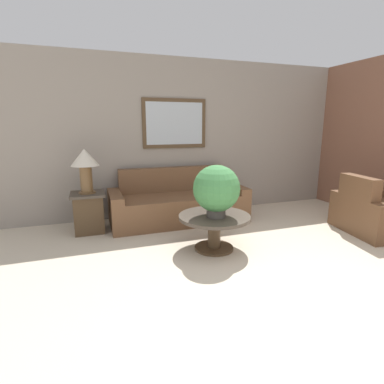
{
  "coord_description": "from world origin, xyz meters",
  "views": [
    {
      "loc": [
        -1.79,
        -1.7,
        1.52
      ],
      "look_at": [
        -0.43,
        2.24,
        0.59
      ],
      "focal_mm": 28.0,
      "sensor_mm": 36.0,
      "label": 1
    }
  ],
  "objects_px": {
    "couch_main": "(178,204)",
    "potted_plant_on_table": "(216,189)",
    "side_table": "(89,212)",
    "coffee_table": "(214,225)",
    "table_lamp": "(85,163)",
    "armchair": "(378,214)"
  },
  "relations": [
    {
      "from": "coffee_table",
      "to": "side_table",
      "type": "height_order",
      "value": "side_table"
    },
    {
      "from": "coffee_table",
      "to": "table_lamp",
      "type": "xyz_separation_m",
      "value": [
        -1.46,
        1.18,
        0.69
      ]
    },
    {
      "from": "armchair",
      "to": "coffee_table",
      "type": "relative_size",
      "value": 1.28
    },
    {
      "from": "couch_main",
      "to": "potted_plant_on_table",
      "type": "height_order",
      "value": "potted_plant_on_table"
    },
    {
      "from": "couch_main",
      "to": "armchair",
      "type": "height_order",
      "value": "same"
    },
    {
      "from": "armchair",
      "to": "side_table",
      "type": "xyz_separation_m",
      "value": [
        -3.93,
        1.39,
        0.02
      ]
    },
    {
      "from": "table_lamp",
      "to": "side_table",
      "type": "bearing_deg",
      "value": -116.57
    },
    {
      "from": "side_table",
      "to": "potted_plant_on_table",
      "type": "relative_size",
      "value": 0.92
    },
    {
      "from": "table_lamp",
      "to": "potted_plant_on_table",
      "type": "distance_m",
      "value": 1.92
    },
    {
      "from": "coffee_table",
      "to": "side_table",
      "type": "distance_m",
      "value": 1.88
    },
    {
      "from": "armchair",
      "to": "coffee_table",
      "type": "xyz_separation_m",
      "value": [
        -2.47,
        0.21,
        0.05
      ]
    },
    {
      "from": "couch_main",
      "to": "coffee_table",
      "type": "relative_size",
      "value": 2.44
    },
    {
      "from": "couch_main",
      "to": "coffee_table",
      "type": "height_order",
      "value": "couch_main"
    },
    {
      "from": "armchair",
      "to": "potted_plant_on_table",
      "type": "distance_m",
      "value": 2.54
    },
    {
      "from": "table_lamp",
      "to": "coffee_table",
      "type": "bearing_deg",
      "value": -38.88
    },
    {
      "from": "side_table",
      "to": "couch_main",
      "type": "bearing_deg",
      "value": 3.22
    },
    {
      "from": "couch_main",
      "to": "coffee_table",
      "type": "distance_m",
      "value": 1.26
    },
    {
      "from": "table_lamp",
      "to": "potted_plant_on_table",
      "type": "bearing_deg",
      "value": -40.36
    },
    {
      "from": "armchair",
      "to": "coffee_table",
      "type": "distance_m",
      "value": 2.48
    },
    {
      "from": "couch_main",
      "to": "armchair",
      "type": "xyz_separation_m",
      "value": [
        2.57,
        -1.46,
        -0.01
      ]
    },
    {
      "from": "couch_main",
      "to": "table_lamp",
      "type": "xyz_separation_m",
      "value": [
        -1.37,
        -0.08,
        0.73
      ]
    },
    {
      "from": "side_table",
      "to": "coffee_table",
      "type": "bearing_deg",
      "value": -38.88
    }
  ]
}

